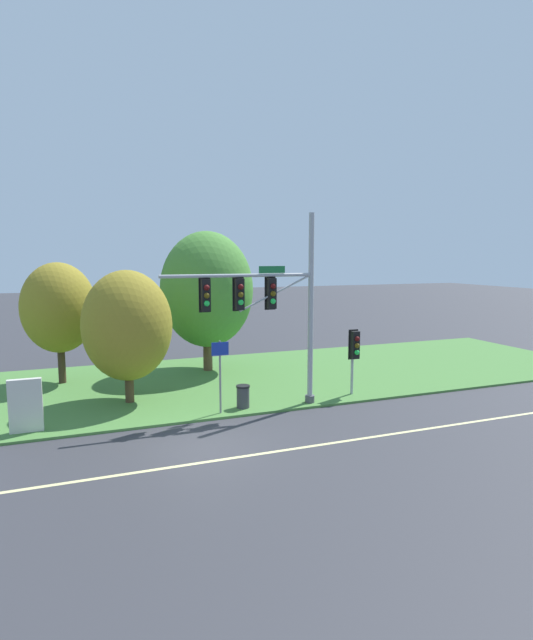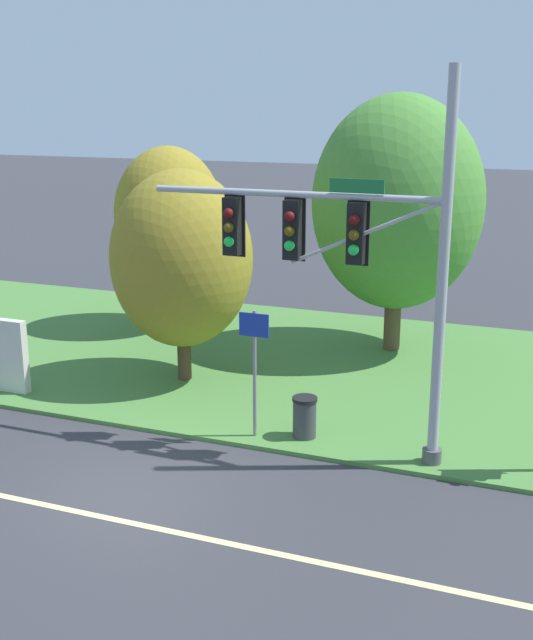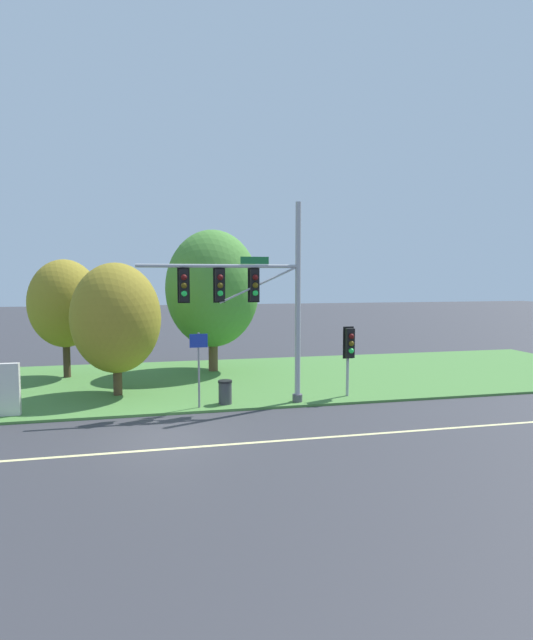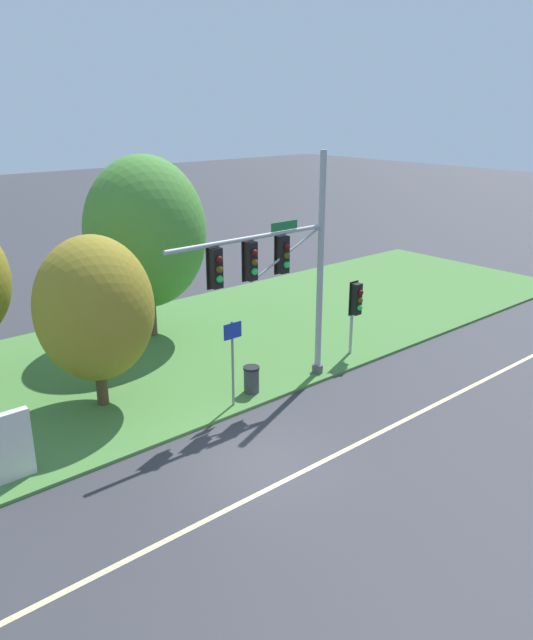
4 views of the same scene
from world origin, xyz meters
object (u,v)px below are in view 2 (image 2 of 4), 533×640
at_px(route_sign_post, 254,357).
at_px(info_kiosk, 8,356).
at_px(trash_bin, 305,417).
at_px(tree_behind_signpost, 397,203).
at_px(tree_left_of_mast, 182,259).
at_px(tree_nearest_road, 169,215).
at_px(traffic_signal_mast, 351,251).

bearing_deg(route_sign_post, info_kiosk, 176.68).
distance_m(route_sign_post, trash_bin, 1.77).
relative_size(route_sign_post, info_kiosk, 1.52).
bearing_deg(tree_behind_signpost, trash_bin, -92.91).
bearing_deg(tree_left_of_mast, info_kiosk, -146.85).
xyz_separation_m(tree_nearest_road, info_kiosk, (-1.03, -6.98, -2.74)).
relative_size(tree_nearest_road, tree_behind_signpost, 0.79).
bearing_deg(tree_behind_signpost, tree_left_of_mast, -134.69).
height_order(tree_nearest_road, info_kiosk, tree_nearest_road).
xyz_separation_m(route_sign_post, tree_behind_signpost, (1.41, 7.51, 2.52)).
distance_m(tree_nearest_road, tree_left_of_mast, 5.30).
bearing_deg(tree_behind_signpost, traffic_signal_mast, -84.88).
relative_size(traffic_signal_mast, route_sign_post, 2.73).
bearing_deg(info_kiosk, tree_nearest_road, 81.62).
xyz_separation_m(info_kiosk, trash_bin, (8.00, -0.05, -0.47)).
distance_m(info_kiosk, trash_bin, 8.02).
relative_size(traffic_signal_mast, info_kiosk, 4.16).
height_order(route_sign_post, tree_left_of_mast, tree_left_of_mast).
bearing_deg(info_kiosk, route_sign_post, -3.32).
height_order(tree_nearest_road, tree_left_of_mast, tree_nearest_road).
xyz_separation_m(traffic_signal_mast, tree_nearest_road, (-8.01, 7.32, -0.64)).
relative_size(route_sign_post, tree_behind_signpost, 0.39).
height_order(tree_behind_signpost, trash_bin, tree_behind_signpost).
xyz_separation_m(tree_behind_signpost, trash_bin, (-0.36, -7.16, -3.91)).
relative_size(tree_behind_signpost, info_kiosk, 3.93).
distance_m(tree_behind_signpost, trash_bin, 8.16).
bearing_deg(tree_left_of_mast, tree_behind_signpost, 45.31).
height_order(route_sign_post, tree_nearest_road, tree_nearest_road).
bearing_deg(route_sign_post, tree_nearest_road, 128.77).
xyz_separation_m(traffic_signal_mast, trash_bin, (-1.03, 0.30, -3.84)).
bearing_deg(trash_bin, info_kiosk, 179.66).
height_order(tree_behind_signpost, info_kiosk, tree_behind_signpost).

